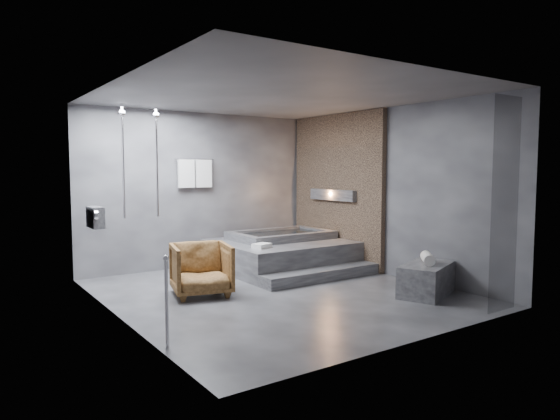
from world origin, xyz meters
TOP-DOWN VIEW (x-y plane):
  - room at (0.40, 0.24)m, footprint 5.00×5.04m
  - tub_deck at (1.05, 1.45)m, footprint 2.20×2.00m
  - tub_step at (1.05, 0.27)m, footprint 2.20×0.36m
  - concrete_bench at (1.67, -1.30)m, footprint 1.11×0.87m
  - driftwood_chair at (-0.96, 0.50)m, footprint 0.97×0.98m
  - rolled_towel at (1.70, -1.29)m, footprint 0.41×0.42m
  - deck_towel at (0.32, 0.92)m, footprint 0.33×0.28m

SIDE VIEW (x-z plane):
  - tub_step at x=1.05m, z-range 0.00..0.18m
  - concrete_bench at x=1.67m, z-range 0.00..0.44m
  - tub_deck at x=1.05m, z-range 0.00..0.50m
  - driftwood_chair at x=-0.96m, z-range 0.00..0.74m
  - rolled_towel at x=1.70m, z-range 0.44..0.60m
  - deck_towel at x=0.32m, z-range 0.50..0.58m
  - room at x=0.40m, z-range 0.32..3.14m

